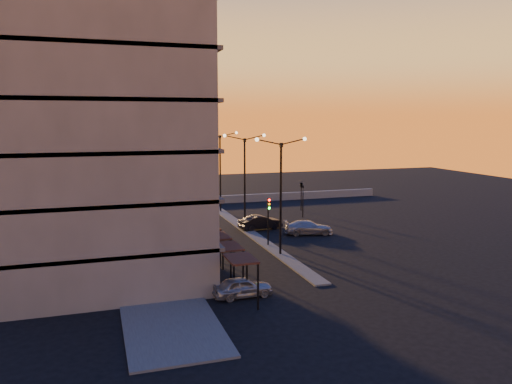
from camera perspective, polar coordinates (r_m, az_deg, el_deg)
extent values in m
plane|color=black|center=(40.79, 2.80, -7.20)|extent=(120.00, 120.00, 0.00)
cube|color=#4B4B49|center=(42.28, -12.72, -6.75)|extent=(5.00, 40.00, 0.12)
cube|color=#4B4B49|center=(49.97, -1.28, -4.23)|extent=(1.20, 36.00, 0.12)
cube|color=slate|center=(65.56, -3.64, -0.85)|extent=(44.00, 0.50, 1.00)
cylinder|color=#656159|center=(38.76, -18.27, 10.27)|extent=(14.00, 14.00, 25.00)
cube|color=#656159|center=(33.77, -18.29, 10.62)|extent=(14.00, 10.00, 25.00)
cylinder|color=black|center=(39.82, -17.56, -5.59)|extent=(14.16, 14.16, 2.40)
cube|color=black|center=(36.21, -6.15, -3.37)|extent=(0.15, 3.20, 1.20)
cylinder|color=black|center=(39.82, 2.84, -0.95)|extent=(0.18, 0.18, 9.00)
cube|color=black|center=(39.36, 2.89, 5.39)|extent=(0.25, 0.25, 0.35)
sphere|color=#FFE5B2|center=(38.67, 0.11, 6.01)|extent=(0.32, 0.32, 0.32)
sphere|color=#FFE5B2|center=(40.09, 5.58, 6.05)|extent=(0.32, 0.32, 0.32)
cylinder|color=black|center=(49.20, -1.30, 0.83)|extent=(0.18, 0.18, 9.00)
cube|color=black|center=(48.82, -1.32, 5.95)|extent=(0.25, 0.25, 0.35)
sphere|color=#FFE5B2|center=(48.27, -3.61, 6.45)|extent=(0.32, 0.32, 0.32)
sphere|color=#FFE5B2|center=(49.42, 0.92, 6.50)|extent=(0.32, 0.32, 0.32)
cylinder|color=black|center=(58.78, -4.11, 2.03)|extent=(0.18, 0.18, 9.00)
cube|color=black|center=(58.47, -4.15, 6.32)|extent=(0.25, 0.25, 0.35)
sphere|color=#FFE5B2|center=(58.00, -6.09, 6.72)|extent=(0.32, 0.32, 0.32)
sphere|color=#FFE5B2|center=(58.96, -2.26, 6.78)|extent=(0.32, 0.32, 0.32)
cylinder|color=black|center=(43.13, 1.40, -4.15)|extent=(0.12, 0.12, 3.20)
cube|color=black|center=(42.56, 1.49, -1.37)|extent=(0.28, 0.16, 1.00)
sphere|color=#FF0C05|center=(42.41, 1.53, -0.92)|extent=(0.20, 0.20, 0.20)
sphere|color=orange|center=(42.46, 1.53, -1.39)|extent=(0.20, 0.20, 0.20)
sphere|color=#0CFF26|center=(42.52, 1.53, -1.85)|extent=(0.20, 0.20, 0.20)
cylinder|color=black|center=(56.10, 5.38, -1.49)|extent=(0.12, 0.12, 2.80)
imported|color=black|center=(55.83, 5.40, 0.33)|extent=(0.13, 0.16, 0.80)
cylinder|color=black|center=(60.31, 5.18, -0.80)|extent=(0.12, 0.12, 2.80)
imported|color=black|center=(60.06, 5.20, 0.90)|extent=(0.42, 1.99, 0.80)
imported|color=#9C9FA3|center=(31.36, -1.55, -10.79)|extent=(3.78, 1.65, 1.27)
imported|color=black|center=(49.86, 0.52, -3.49)|extent=(4.51, 2.13, 1.43)
imported|color=#9B9EA3|center=(48.01, 6.02, -4.05)|extent=(4.92, 2.89, 1.34)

